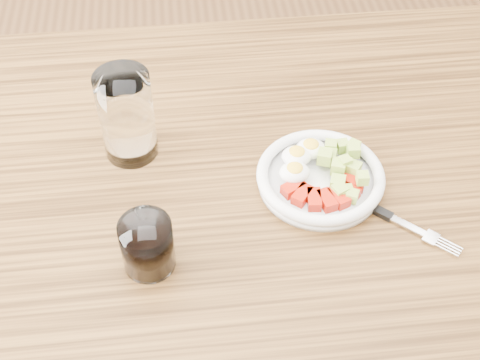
# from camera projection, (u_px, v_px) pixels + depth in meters

# --- Properties ---
(dining_table) EXTENTS (1.50, 0.90, 0.77)m
(dining_table) POSITION_uv_depth(u_px,v_px,m) (247.00, 241.00, 1.04)
(dining_table) COLOR brown
(dining_table) RESTS_ON ground
(bowl) EXTENTS (0.19, 0.19, 0.05)m
(bowl) POSITION_uv_depth(u_px,v_px,m) (320.00, 176.00, 0.98)
(bowl) COLOR white
(bowl) RESTS_ON dining_table
(fork) EXTENTS (0.16, 0.14, 0.01)m
(fork) POSITION_uv_depth(u_px,v_px,m) (378.00, 211.00, 0.95)
(fork) COLOR black
(fork) RESTS_ON dining_table
(water_glass) EXTENTS (0.08, 0.08, 0.14)m
(water_glass) POSITION_uv_depth(u_px,v_px,m) (127.00, 116.00, 0.98)
(water_glass) COLOR white
(water_glass) RESTS_ON dining_table
(coffee_glass) EXTENTS (0.07, 0.07, 0.08)m
(coffee_glass) POSITION_uv_depth(u_px,v_px,m) (147.00, 245.00, 0.86)
(coffee_glass) COLOR white
(coffee_glass) RESTS_ON dining_table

